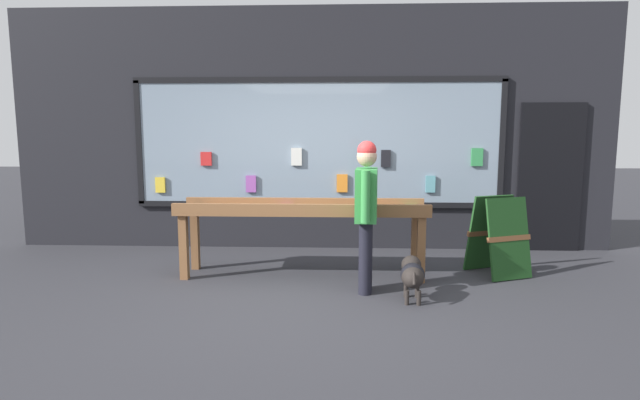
{
  "coord_description": "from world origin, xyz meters",
  "views": [
    {
      "loc": [
        0.45,
        -4.9,
        1.67
      ],
      "look_at": [
        0.21,
        0.65,
        0.93
      ],
      "focal_mm": 28.0,
      "sensor_mm": 36.0,
      "label": 1
    }
  ],
  "objects_px": {
    "small_dog": "(412,274)",
    "person_browsing": "(366,206)",
    "sandwich_board_sign": "(498,235)",
    "display_table_main": "(302,215)"
  },
  "relations": [
    {
      "from": "small_dog",
      "to": "person_browsing",
      "type": "bearing_deg",
      "value": 67.5
    },
    {
      "from": "person_browsing",
      "to": "small_dog",
      "type": "xyz_separation_m",
      "value": [
        0.46,
        -0.23,
        -0.65
      ]
    },
    {
      "from": "person_browsing",
      "to": "sandwich_board_sign",
      "type": "xyz_separation_m",
      "value": [
        1.6,
        0.74,
        -0.45
      ]
    },
    {
      "from": "display_table_main",
      "to": "person_browsing",
      "type": "height_order",
      "value": "person_browsing"
    },
    {
      "from": "person_browsing",
      "to": "display_table_main",
      "type": "bearing_deg",
      "value": 54.6
    },
    {
      "from": "small_dog",
      "to": "display_table_main",
      "type": "bearing_deg",
      "value": 59.07
    },
    {
      "from": "display_table_main",
      "to": "small_dog",
      "type": "bearing_deg",
      "value": -35.5
    },
    {
      "from": "display_table_main",
      "to": "person_browsing",
      "type": "relative_size",
      "value": 1.82
    },
    {
      "from": "display_table_main",
      "to": "sandwich_board_sign",
      "type": "distance_m",
      "value": 2.34
    },
    {
      "from": "display_table_main",
      "to": "small_dog",
      "type": "height_order",
      "value": "display_table_main"
    }
  ]
}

